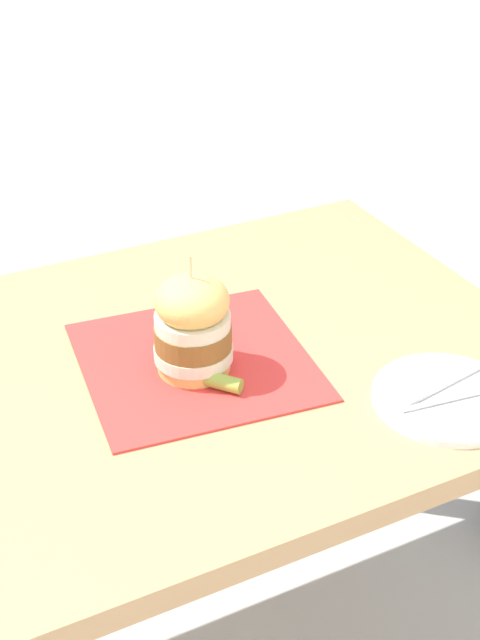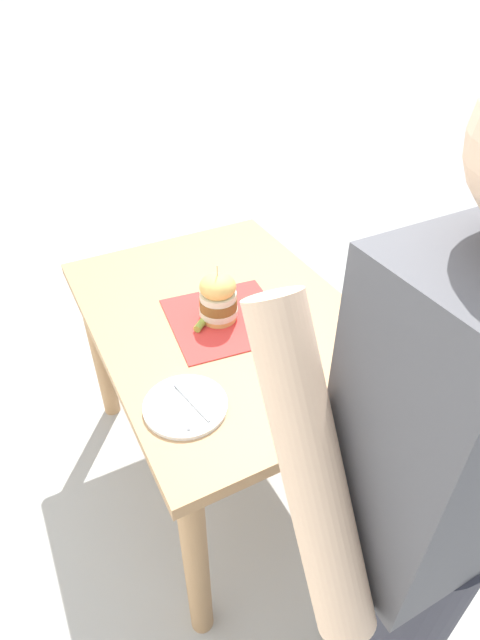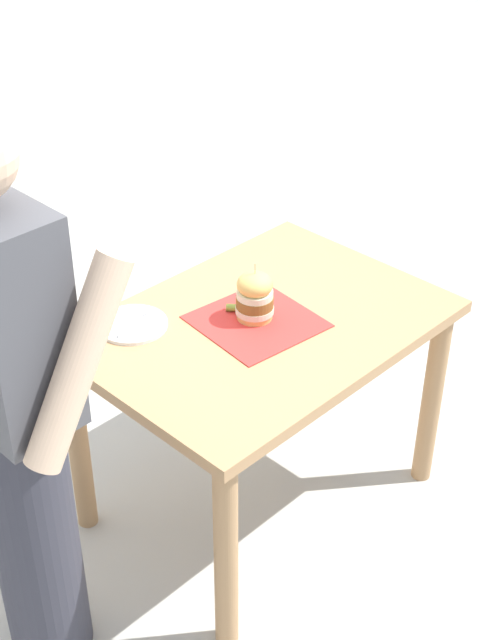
% 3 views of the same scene
% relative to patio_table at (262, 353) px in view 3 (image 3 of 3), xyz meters
% --- Properties ---
extents(ground_plane, '(80.00, 80.00, 0.00)m').
position_rel_patio_table_xyz_m(ground_plane, '(0.00, 0.00, -0.64)').
color(ground_plane, '#ADAAA3').
extents(patio_table, '(0.81, 1.13, 0.77)m').
position_rel_patio_table_xyz_m(patio_table, '(0.00, 0.00, 0.00)').
color(patio_table, tan).
rests_on(patio_table, ground).
extents(serving_paper, '(0.38, 0.38, 0.00)m').
position_rel_patio_table_xyz_m(serving_paper, '(0.01, 0.02, 0.13)').
color(serving_paper, red).
rests_on(serving_paper, patio_table).
extents(sandwich, '(0.12, 0.12, 0.20)m').
position_rel_patio_table_xyz_m(sandwich, '(0.03, 0.01, 0.21)').
color(sandwich, '#E5B25B').
rests_on(sandwich, serving_paper).
extents(pickle_spear, '(0.07, 0.06, 0.02)m').
position_rel_patio_table_xyz_m(pickle_spear, '(0.09, 0.02, 0.14)').
color(pickle_spear, '#8EA83D').
rests_on(pickle_spear, serving_paper).
extents(side_plate_with_forks, '(0.22, 0.22, 0.02)m').
position_rel_patio_table_xyz_m(side_plate_with_forks, '(0.27, 0.31, 0.13)').
color(side_plate_with_forks, white).
rests_on(side_plate_with_forks, patio_table).
extents(diner_across_table, '(0.55, 0.35, 1.69)m').
position_rel_patio_table_xyz_m(diner_across_table, '(0.03, 0.88, 0.25)').
color(diner_across_table, '#33333D').
rests_on(diner_across_table, ground).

